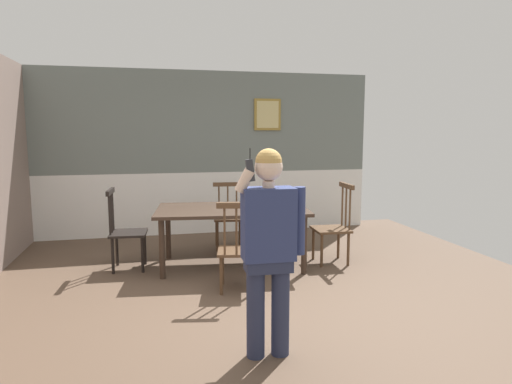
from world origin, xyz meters
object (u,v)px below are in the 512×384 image
(dining_table, at_px, (232,214))
(chair_opposite_corner, at_px, (229,216))
(chair_near_window, at_px, (125,231))
(chair_by_doorway, at_px, (237,249))
(person_figure, at_px, (269,241))
(chair_at_table_head, at_px, (334,226))

(dining_table, height_order, chair_opposite_corner, chair_opposite_corner)
(dining_table, bearing_deg, chair_near_window, 173.33)
(chair_opposite_corner, bearing_deg, dining_table, 89.01)
(chair_by_doorway, bearing_deg, person_figure, -79.66)
(dining_table, relative_size, chair_by_doorway, 2.01)
(chair_opposite_corner, bearing_deg, chair_by_doorway, 88.90)
(chair_near_window, relative_size, person_figure, 0.64)
(chair_at_table_head, bearing_deg, dining_table, 86.23)
(person_figure, bearing_deg, chair_opposite_corner, -92.47)
(chair_by_doorway, height_order, chair_opposite_corner, chair_by_doorway)
(chair_by_doorway, bearing_deg, chair_near_window, 149.91)
(chair_by_doorway, xyz_separation_m, person_figure, (-0.02, -1.46, 0.44))
(chair_near_window, bearing_deg, chair_at_table_head, 87.33)
(chair_by_doorway, relative_size, chair_opposite_corner, 1.03)
(dining_table, bearing_deg, chair_at_table_head, -6.63)
(chair_near_window, relative_size, chair_by_doorway, 1.02)
(dining_table, distance_m, person_figure, 2.38)
(chair_by_doorway, distance_m, person_figure, 1.52)
(dining_table, distance_m, chair_at_table_head, 1.35)
(dining_table, relative_size, chair_opposite_corner, 2.08)
(chair_opposite_corner, relative_size, person_figure, 0.60)
(chair_near_window, bearing_deg, dining_table, 87.31)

